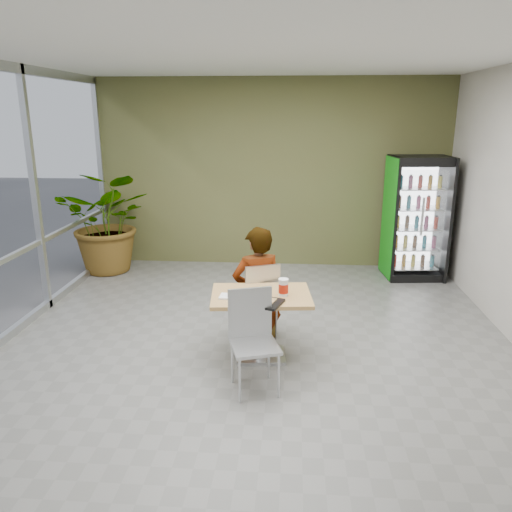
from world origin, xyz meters
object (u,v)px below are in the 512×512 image
at_px(cafeteria_tray, 260,302).
at_px(beverage_fridge, 416,218).
at_px(chair_far, 260,295).
at_px(seated_woman, 257,295).
at_px(dining_table, 261,312).
at_px(soda_cup, 283,288).
at_px(potted_plant, 110,222).
at_px(chair_near, 252,331).

relative_size(cafeteria_tray, beverage_fridge, 0.22).
bearing_deg(cafeteria_tray, chair_far, 93.99).
relative_size(seated_woman, beverage_fridge, 0.85).
distance_m(dining_table, beverage_fridge, 3.84).
distance_m(chair_far, beverage_fridge, 3.48).
relative_size(soda_cup, beverage_fridge, 0.10).
distance_m(cafeteria_tray, potted_plant, 4.25).
xyz_separation_m(chair_far, cafeteria_tray, (0.05, -0.76, 0.21)).
height_order(dining_table, potted_plant, potted_plant).
height_order(chair_near, soda_cup, chair_near).
height_order(seated_woman, potted_plant, potted_plant).
bearing_deg(chair_near, potted_plant, 109.55).
xyz_separation_m(cafeteria_tray, potted_plant, (-2.75, 3.24, 0.10)).
relative_size(seated_woman, potted_plant, 0.97).
relative_size(chair_far, cafeteria_tray, 2.20).
bearing_deg(beverage_fridge, chair_far, -138.50).
height_order(chair_near, seated_woman, seated_woman).
xyz_separation_m(dining_table, beverage_fridge, (2.30, 3.04, 0.45)).
distance_m(chair_near, beverage_fridge, 4.33).
xyz_separation_m(dining_table, potted_plant, (-2.74, 2.97, 0.32)).
relative_size(beverage_fridge, potted_plant, 1.15).
bearing_deg(cafeteria_tray, beverage_fridge, 55.19).
bearing_deg(seated_woman, dining_table, 76.65).
height_order(chair_near, potted_plant, potted_plant).
bearing_deg(soda_cup, seated_woman, 119.15).
bearing_deg(beverage_fridge, dining_table, -132.92).
height_order(chair_far, seated_woman, seated_woman).
bearing_deg(dining_table, soda_cup, -7.73).
xyz_separation_m(soda_cup, potted_plant, (-2.98, 3.00, 0.02)).
relative_size(dining_table, chair_far, 1.19).
distance_m(dining_table, cafeteria_tray, 0.35).
relative_size(dining_table, potted_plant, 0.66).
relative_size(chair_far, beverage_fridge, 0.48).
height_order(chair_far, potted_plant, potted_plant).
bearing_deg(seated_woman, soda_cup, 97.28).
distance_m(chair_far, soda_cup, 0.67).
relative_size(chair_far, seated_woman, 0.57).
bearing_deg(soda_cup, chair_far, 118.03).
xyz_separation_m(seated_woman, cafeteria_tray, (0.09, -0.81, 0.23)).
bearing_deg(seated_woman, chair_far, 109.39).
xyz_separation_m(seated_woman, potted_plant, (-2.66, 2.43, 0.33)).
xyz_separation_m(chair_near, seated_woman, (-0.03, 1.12, -0.05)).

